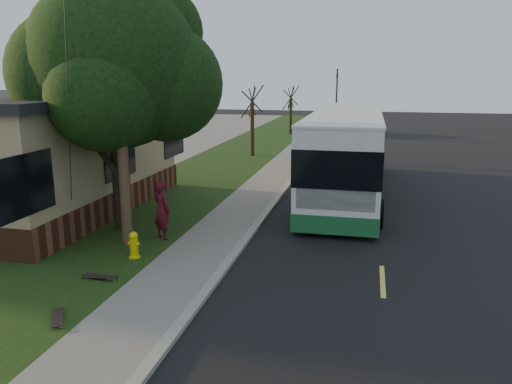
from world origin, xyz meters
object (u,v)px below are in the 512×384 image
leafy_tree (117,67)px  utility_pole (118,86)px  bare_tree_far (291,111)px  distant_car (349,124)px  fire_hydrant (134,245)px  bare_tree_near (252,122)px  transit_bus (346,151)px  traffic_signal (336,95)px  skateboard_main (58,318)px  skateboard_spare (99,277)px  dumpster (91,180)px  skateboarder (162,210)px

leafy_tree → utility_pole: bearing=-62.4°
bare_tree_far → distant_car: (4.84, 1.50, -1.17)m
utility_pole → leafy_tree: (-0.87, 1.66, 0.54)m
fire_hydrant → bare_tree_near: 18.10m
transit_bus → traffic_signal: bearing=94.8°
traffic_signal → skateboard_main: bearing=-94.6°
bare_tree_far → bare_tree_near: bearing=-92.4°
fire_hydrant → bare_tree_near: bearing=92.9°
bare_tree_near → traffic_signal: (4.00, 16.00, 1.01)m
utility_pole → bare_tree_far: bearing=89.4°
leafy_tree → distant_car: (6.01, 28.86, -4.33)m
skateboard_spare → distant_car: distant_car is taller
leafy_tree → transit_bus: bearing=44.1°
leafy_tree → skateboard_main: 8.25m
bare_tree_far → dumpster: bare_tree_far is taller
fire_hydrant → bare_tree_far: size_ratio=0.18×
skateboard_spare → dumpster: (-4.71, 7.66, 0.61)m
bare_tree_near → skateboarder: size_ratio=2.39×
traffic_signal → skateboarder: 32.50m
transit_bus → skateboard_main: size_ratio=15.16×
skateboard_spare → dumpster: size_ratio=0.48×
bare_tree_far → skateboarder: bare_tree_far is taller
bare_tree_far → traffic_signal: (3.50, 4.00, 1.16)m
traffic_signal → skateboarder: bearing=-95.3°
skateboard_spare → dumpster: 9.01m
bare_tree_near → bare_tree_far: size_ratio=1.07×
traffic_signal → distant_car: bearing=-61.8°
utility_pole → skateboard_spare: bearing=-78.1°
transit_bus → skateboarder: transit_bus is taller
utility_pole → skateboarder: 3.82m
leafy_tree → skateboard_spare: (1.40, -4.20, -5.04)m
fire_hydrant → skateboarder: 1.80m
dumpster → skateboard_main: bearing=-63.0°
traffic_signal → distant_car: traffic_signal is taller
skateboard_main → utility_pole: bearing=99.8°
skateboard_main → dumpster: dumpster is taller
skateboard_spare → skateboarder: bearing=85.3°
leafy_tree → dumpster: leafy_tree is taller
fire_hydrant → dumpster: (-4.88, 6.10, 0.31)m
fire_hydrant → distant_car: size_ratio=0.15×
bare_tree_far → skateboarder: 28.31m
leafy_tree → transit_bus: (6.77, 6.56, -3.32)m
fire_hydrant → skateboard_main: (0.10, -3.67, -0.30)m
bare_tree_far → skateboard_spare: bearing=-89.6°
skateboard_main → bare_tree_far: bearing=90.9°
transit_bus → distant_car: size_ratio=2.61×
bare_tree_near → traffic_signal: 16.52m
skateboard_main → distant_car: size_ratio=0.17×
bare_tree_far → dumpster: bearing=-100.6°
fire_hydrant → dumpster: bearing=128.6°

